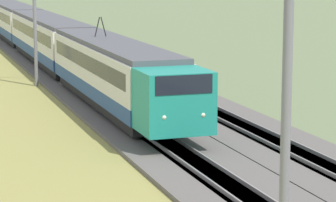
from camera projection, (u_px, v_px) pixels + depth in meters
name	position (u px, v px, depth m)	size (l,w,h in m)	color
ballast_main	(54.00, 68.00, 58.59)	(240.00, 4.40, 0.30)	#605B56
ballast_adjacent	(113.00, 66.00, 59.97)	(240.00, 4.40, 0.30)	#605B56
track_main	(54.00, 68.00, 58.59)	(240.00, 1.57, 0.45)	#4C4238
track_adjacent	(113.00, 66.00, 59.97)	(240.00, 1.57, 0.45)	#4C4238
passenger_train	(28.00, 27.00, 69.85)	(82.01, 2.98, 4.88)	teal
catenary_mast_near	(288.00, 135.00, 17.22)	(0.22, 2.56, 8.02)	slate
catenary_mast_mid	(36.00, 20.00, 49.64)	(0.22, 2.56, 8.33)	slate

